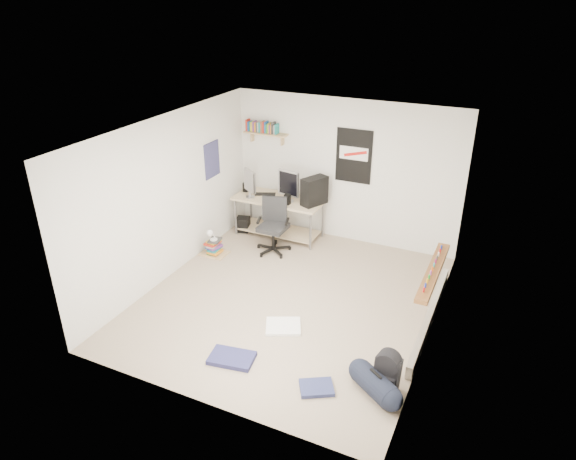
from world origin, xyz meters
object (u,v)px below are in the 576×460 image
at_px(desk, 279,217).
at_px(book_stack, 214,246).
at_px(duffel_bag, 375,384).
at_px(office_chair, 273,225).
at_px(backpack, 387,373).

distance_m(desk, book_stack, 1.32).
height_order(duffel_bag, book_stack, duffel_bag).
relative_size(duffel_bag, book_stack, 1.21).
bearing_deg(book_stack, office_chair, 30.29).
distance_m(backpack, duffel_bag, 0.20).
distance_m(office_chair, duffel_bag, 3.63).
distance_m(office_chair, book_stack, 1.06).
bearing_deg(backpack, duffel_bag, -114.41).
xyz_separation_m(office_chair, backpack, (2.63, -2.40, -0.29)).
bearing_deg(duffel_bag, desk, 164.84).
height_order(desk, duffel_bag, desk).
bearing_deg(duffel_bag, office_chair, 168.88).
height_order(office_chair, duffel_bag, office_chair).
height_order(desk, book_stack, desk).
bearing_deg(desk, duffel_bag, -72.05).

